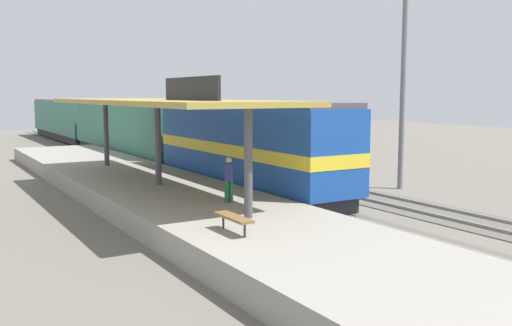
% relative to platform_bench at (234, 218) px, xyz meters
% --- Properties ---
extents(ground_plane, '(120.00, 120.00, 0.00)m').
position_rel_platform_bench_xyz_m(ground_plane, '(8.00, 9.55, -1.34)').
color(ground_plane, '#666056').
extents(track_near, '(3.20, 110.00, 0.16)m').
position_rel_platform_bench_xyz_m(track_near, '(6.00, 9.55, -1.31)').
color(track_near, '#565249').
rests_on(track_near, ground).
extents(track_far, '(3.20, 110.00, 0.16)m').
position_rel_platform_bench_xyz_m(track_far, '(10.60, 9.55, -1.31)').
color(track_far, '#565249').
rests_on(track_far, ground).
extents(platform, '(6.00, 44.00, 0.90)m').
position_rel_platform_bench_xyz_m(platform, '(1.40, 9.55, -0.89)').
color(platform, gray).
rests_on(platform, ground).
extents(station_canopy, '(5.20, 18.00, 4.70)m').
position_rel_platform_bench_xyz_m(station_canopy, '(1.40, 9.45, 3.19)').
color(station_canopy, '#47474C').
rests_on(station_canopy, platform).
extents(platform_bench, '(0.44, 1.70, 0.50)m').
position_rel_platform_bench_xyz_m(platform_bench, '(0.00, 0.00, 0.00)').
color(platform_bench, '#333338').
rests_on(platform_bench, platform).
extents(locomotive, '(2.93, 14.43, 4.44)m').
position_rel_platform_bench_xyz_m(locomotive, '(6.00, 9.60, 1.07)').
color(locomotive, '#28282D').
rests_on(locomotive, track_near).
extents(passenger_carriage_front, '(2.90, 20.00, 4.24)m').
position_rel_platform_bench_xyz_m(passenger_carriage_front, '(6.00, 27.60, 0.97)').
color(passenger_carriage_front, '#28282D').
rests_on(passenger_carriage_front, track_near).
extents(passenger_carriage_rear, '(2.90, 20.00, 4.24)m').
position_rel_platform_bench_xyz_m(passenger_carriage_rear, '(6.00, 48.40, 0.97)').
color(passenger_carriage_rear, '#28282D').
rests_on(passenger_carriage_rear, track_near).
extents(light_mast, '(1.10, 1.10, 11.70)m').
position_rel_platform_bench_xyz_m(light_mast, '(13.80, 6.98, 7.05)').
color(light_mast, slate).
rests_on(light_mast, ground).
extents(person_waiting, '(0.34, 0.34, 1.71)m').
position_rel_platform_bench_xyz_m(person_waiting, '(2.10, 4.20, 0.51)').
color(person_waiting, '#23603D').
rests_on(person_waiting, platform).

